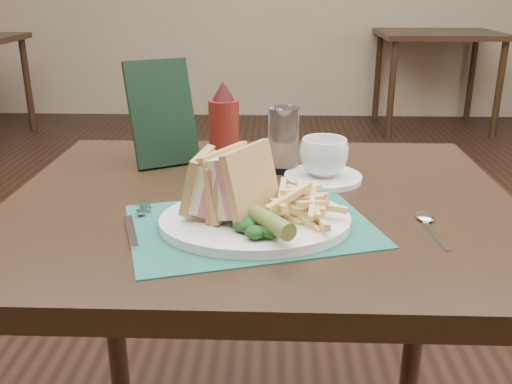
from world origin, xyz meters
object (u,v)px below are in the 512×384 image
table_bg_right (434,81)px  ketchup_bottle (224,129)px  placemat (251,225)px  coffee_cup (324,157)px  sandwich_half_b (229,179)px  sandwich_half_a (197,183)px  saucer (323,177)px  check_presenter (162,113)px  plate (255,221)px  drinking_glass (283,140)px  table_main (260,371)px

table_bg_right → ketchup_bottle: (-1.34, -3.47, 0.47)m
placemat → coffee_cup: (0.13, 0.23, 0.05)m
sandwich_half_b → sandwich_half_a: bearing=-150.8°
sandwich_half_b → table_bg_right: bearing=101.4°
placemat → ketchup_bottle: 0.27m
placemat → sandwich_half_a: size_ratio=3.82×
saucer → check_presenter: (-0.33, 0.10, 0.10)m
plate → sandwich_half_a: sandwich_half_a is taller
plate → drinking_glass: bearing=75.7°
sandwich_half_b → drinking_glass: size_ratio=0.89×
plate → ketchup_bottle: size_ratio=1.61×
table_bg_right → saucer: bearing=-108.2°
plate → sandwich_half_b: 0.08m
plate → sandwich_half_b: bearing=156.2°
table_main → ketchup_bottle: ketchup_bottle is taller
sandwich_half_b → ketchup_bottle: bearing=127.8°
drinking_glass → check_presenter: (-0.25, 0.05, 0.04)m
drinking_glass → sandwich_half_a: bearing=-116.9°
sandwich_half_a → ketchup_bottle: size_ratio=0.53×
sandwich_half_b → ketchup_bottle: size_ratio=0.62×
saucer → check_presenter: size_ratio=0.68×
drinking_glass → ketchup_bottle: ketchup_bottle is taller
table_main → sandwich_half_a: size_ratio=9.17×
ketchup_bottle → table_bg_right: bearing=68.9°
placemat → drinking_glass: 0.29m
table_main → ketchup_bottle: bearing=121.0°
ketchup_bottle → saucer: bearing=-6.9°
placemat → plate: size_ratio=1.25×
table_bg_right → sandwich_half_b: bearing=-109.4°
sandwich_half_a → ketchup_bottle: 0.24m
sandwich_half_a → sandwich_half_b: 0.05m
table_main → coffee_cup: (0.12, 0.10, 0.42)m
table_bg_right → ketchup_bottle: size_ratio=4.84×
plate → check_presenter: bearing=116.6°
table_main → sandwich_half_a: 0.47m
sandwich_half_b → saucer: size_ratio=0.77×
sandwich_half_a → placemat: bearing=0.4°
placemat → saucer: size_ratio=2.50×
table_main → saucer: bearing=40.1°
placemat → saucer: 0.26m
check_presenter → plate: bearing=-87.4°
plate → placemat: bearing=159.4°
table_main → ketchup_bottle: (-0.07, 0.12, 0.47)m
plate → check_presenter: size_ratio=1.37×
sandwich_half_b → saucer: bearing=83.5°
placemat → plate: 0.01m
sandwich_half_b → coffee_cup: size_ratio=1.24×
saucer → drinking_glass: bearing=144.3°
sandwich_half_a → table_main: bearing=59.3°
placemat → drinking_glass: drinking_glass is taller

